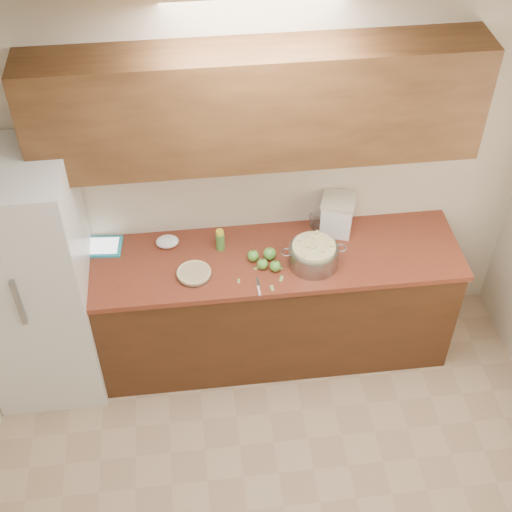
{
  "coord_description": "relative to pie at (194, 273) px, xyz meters",
  "views": [
    {
      "loc": [
        -0.41,
        -1.83,
        4.1
      ],
      "look_at": [
        -0.03,
        1.43,
        0.98
      ],
      "focal_mm": 50.0,
      "sensor_mm": 36.0,
      "label": 1
    }
  ],
  "objects": [
    {
      "name": "room_shell",
      "position": [
        0.43,
        -1.36,
        0.36
      ],
      "size": [
        3.6,
        3.6,
        3.6
      ],
      "color": "tan",
      "rests_on": "ground"
    },
    {
      "name": "peel_e",
      "position": [
        0.54,
        -0.0,
        -0.02
      ],
      "size": [
        0.05,
        0.02,
        0.0
      ],
      "primitive_type": "cube",
      "rotation": [
        0.0,
        0.0,
        -0.06
      ],
      "color": "#81A851",
      "rests_on": "counter_run"
    },
    {
      "name": "vanilla_bottle",
      "position": [
        0.74,
        0.19,
        0.03
      ],
      "size": [
        0.04,
        0.04,
        0.1
      ],
      "rotation": [
        0.0,
        0.0,
        0.3
      ],
      "color": "black",
      "rests_on": "counter_run"
    },
    {
      "name": "tablet",
      "position": [
        -0.59,
        0.33,
        -0.01
      ],
      "size": [
        0.28,
        0.22,
        0.02
      ],
      "rotation": [
        0.0,
        0.0,
        -0.08
      ],
      "color": "#29A8C5",
      "rests_on": "counter_run"
    },
    {
      "name": "apple_center",
      "position": [
        0.49,
        0.1,
        0.02
      ],
      "size": [
        0.08,
        0.08,
        0.1
      ],
      "color": "#5BA538",
      "rests_on": "counter_run"
    },
    {
      "name": "peel_d",
      "position": [
        0.54,
        -0.09,
        -0.02
      ],
      "size": [
        0.04,
        0.05,
        0.0
      ],
      "primitive_type": "cube",
      "rotation": [
        0.0,
        0.0,
        -1.93
      ],
      "color": "#81A851",
      "rests_on": "counter_run"
    },
    {
      "name": "paring_knife",
      "position": [
        0.39,
        -0.17,
        -0.01
      ],
      "size": [
        0.02,
        0.16,
        0.02
      ],
      "rotation": [
        0.0,
        0.0,
        0.04
      ],
      "color": "gray",
      "rests_on": "counter_run"
    },
    {
      "name": "colander",
      "position": [
        0.76,
        0.02,
        0.06
      ],
      "size": [
        0.42,
        0.32,
        0.16
      ],
      "rotation": [
        0.0,
        0.0,
        -0.09
      ],
      "color": "gray",
      "rests_on": "counter_run"
    },
    {
      "name": "upper_cabinets",
      "position": [
        0.43,
        0.27,
        1.01
      ],
      "size": [
        2.6,
        0.34,
        0.7
      ],
      "primitive_type": "cube",
      "color": "brown",
      "rests_on": "room_shell"
    },
    {
      "name": "pie",
      "position": [
        0.0,
        0.0,
        0.0
      ],
      "size": [
        0.23,
        0.23,
        0.04
      ],
      "rotation": [
        0.0,
        0.0,
        -0.21
      ],
      "color": "silver",
      "rests_on": "counter_run"
    },
    {
      "name": "flour_canister",
      "position": [
        0.97,
        0.33,
        0.11
      ],
      "size": [
        0.27,
        0.27,
        0.26
      ],
      "rotation": [
        0.0,
        0.0,
        -0.33
      ],
      "color": "white",
      "rests_on": "counter_run"
    },
    {
      "name": "counter_run",
      "position": [
        0.43,
        0.12,
        -0.48
      ],
      "size": [
        2.64,
        0.68,
        0.92
      ],
      "color": "#4B2615",
      "rests_on": "ground"
    },
    {
      "name": "peel_f",
      "position": [
        0.27,
        -0.08,
        -0.02
      ],
      "size": [
        0.02,
        0.04,
        0.0
      ],
      "primitive_type": "cube",
      "rotation": [
        0.0,
        0.0,
        -1.67
      ],
      "color": "#81A851",
      "rests_on": "counter_run"
    },
    {
      "name": "mixing_bowl",
      "position": [
        0.9,
        0.39,
        0.02
      ],
      "size": [
        0.19,
        0.19,
        0.07
      ],
      "rotation": [
        0.0,
        0.0,
        0.0
      ],
      "color": "silver",
      "rests_on": "counter_run"
    },
    {
      "name": "paper_towel",
      "position": [
        -0.16,
        0.3,
        0.01
      ],
      "size": [
        0.15,
        0.12,
        0.06
      ],
      "primitive_type": "ellipsoid",
      "rotation": [
        0.0,
        0.0,
        0.01
      ],
      "color": "white",
      "rests_on": "counter_run"
    },
    {
      "name": "peel_c",
      "position": [
        0.4,
        0.02,
        -0.02
      ],
      "size": [
        0.05,
        0.03,
        0.0
      ],
      "primitive_type": "cube",
      "rotation": [
        0.0,
        0.0,
        0.36
      ],
      "color": "#81A851",
      "rests_on": "counter_run"
    },
    {
      "name": "apple_front",
      "position": [
        0.44,
        0.02,
        0.02
      ],
      "size": [
        0.07,
        0.07,
        0.08
      ],
      "color": "#5BA538",
      "rests_on": "counter_run"
    },
    {
      "name": "fridge",
      "position": [
        -1.01,
        0.08,
        -0.04
      ],
      "size": [
        0.7,
        0.7,
        1.8
      ],
      "primitive_type": "cube",
      "color": "silver",
      "rests_on": "ground"
    },
    {
      "name": "peel_b",
      "position": [
        0.47,
        -0.17,
        -0.02
      ],
      "size": [
        0.02,
        0.05,
        0.0
      ],
      "primitive_type": "cube",
      "rotation": [
        0.0,
        0.0,
        1.65
      ],
      "color": "#81A851",
      "rests_on": "counter_run"
    },
    {
      "name": "apple_left",
      "position": [
        0.39,
        0.1,
        0.02
      ],
      "size": [
        0.08,
        0.08,
        0.09
      ],
      "color": "#5BA538",
      "rests_on": "counter_run"
    },
    {
      "name": "peel_a",
      "position": [
        0.65,
        -0.05,
        -0.02
      ],
      "size": [
        0.04,
        0.04,
        0.0
      ],
      "primitive_type": "cube",
      "rotation": [
        0.0,
        0.0,
        -0.91
      ],
      "color": "#81A851",
      "rests_on": "counter_run"
    },
    {
      "name": "cinnamon_shaker",
      "position": [
        0.18,
        0.28,
        0.03
      ],
      "size": [
        0.04,
        0.04,
        0.11
      ],
      "rotation": [
        0.0,
        0.0,
        0.01
      ],
      "color": "beige",
      "rests_on": "counter_run"
    },
    {
      "name": "lemon_bottle",
      "position": [
        0.19,
        0.23,
        0.06
      ],
      "size": [
        0.06,
        0.06,
        0.16
      ],
      "rotation": [
        0.0,
        0.0,
        0.19
      ],
      "color": "#4C8C38",
      "rests_on": "counter_run"
    },
    {
      "name": "apple_extra",
      "position": [
        0.51,
        -0.01,
        0.02
      ],
      "size": [
        0.07,
        0.07,
        0.08
      ],
      "color": "#5BA538",
      "rests_on": "counter_run"
    }
  ]
}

